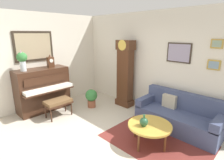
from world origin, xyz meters
TOP-DOWN VIEW (x-y plane):
  - ground_plane at (0.00, 0.00)m, footprint 6.40×6.00m
  - wall_left at (-2.60, 0.00)m, footprint 0.13×4.90m
  - wall_back at (0.01, 2.40)m, footprint 5.30×0.13m
  - area_rug at (0.99, 1.10)m, footprint 2.10×1.50m
  - piano at (-2.23, 0.16)m, footprint 0.87×1.44m
  - piano_bench at (-1.52, 0.23)m, footprint 0.42×0.70m
  - grandfather_clock at (-0.76, 2.09)m, footprint 0.52×0.34m
  - couch at (1.07, 1.93)m, footprint 1.90×0.80m
  - coffee_table at (0.93, 0.91)m, footprint 0.88×0.88m
  - mantel_clock at (-2.23, 0.46)m, footprint 0.13×0.18m
  - flower_vase at (-2.23, -0.30)m, footprint 0.26×0.26m
  - green_jug at (0.87, 0.78)m, footprint 0.17×0.17m
  - potted_plant at (-1.37, 1.26)m, footprint 0.36×0.36m

SIDE VIEW (x-z plane):
  - ground_plane at x=0.00m, z-range -0.10..0.00m
  - area_rug at x=0.99m, z-range 0.00..0.01m
  - couch at x=1.07m, z-range -0.11..0.73m
  - potted_plant at x=-1.37m, z-range 0.04..0.60m
  - piano_bench at x=-1.52m, z-range 0.17..0.65m
  - coffee_table at x=0.93m, z-range 0.19..0.63m
  - green_jug at x=0.87m, z-range 0.41..0.65m
  - piano at x=-2.23m, z-range 0.01..1.25m
  - grandfather_clock at x=-0.76m, z-range -0.05..1.98m
  - wall_back at x=0.01m, z-range 0.00..2.80m
  - wall_left at x=-2.60m, z-range 0.01..2.81m
  - mantel_clock at x=-2.23m, z-range 1.23..1.61m
  - flower_vase at x=-2.23m, z-range 1.27..1.85m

